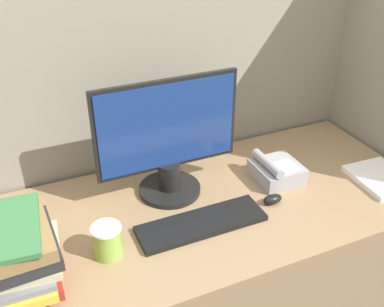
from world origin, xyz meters
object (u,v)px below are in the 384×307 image
at_px(mouse, 273,199).
at_px(desk_telephone, 276,171).
at_px(coffee_cup, 107,241).
at_px(book_stack, 16,255).
at_px(keyboard, 202,223).
at_px(monitor, 168,144).

bearing_deg(mouse, desk_telephone, 53.29).
bearing_deg(mouse, coffee_cup, -178.60).
bearing_deg(desk_telephone, book_stack, -170.74).
relative_size(keyboard, book_stack, 1.43).
relative_size(monitor, desk_telephone, 2.95).
bearing_deg(coffee_cup, mouse, 1.40).
bearing_deg(keyboard, mouse, 1.75).
bearing_deg(mouse, keyboard, -178.25).
height_order(mouse, coffee_cup, coffee_cup).
bearing_deg(monitor, desk_telephone, -12.95).
bearing_deg(coffee_cup, keyboard, 1.08).
relative_size(mouse, coffee_cup, 0.69).
bearing_deg(coffee_cup, monitor, 38.61).
height_order(monitor, book_stack, monitor).
height_order(keyboard, desk_telephone, desk_telephone).
distance_m(monitor, mouse, 0.43).
height_order(keyboard, book_stack, book_stack).
xyz_separation_m(monitor, keyboard, (0.03, -0.23, -0.20)).
height_order(book_stack, desk_telephone, book_stack).
distance_m(keyboard, book_stack, 0.60).
relative_size(monitor, coffee_cup, 4.86).
bearing_deg(book_stack, coffee_cup, 3.05).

